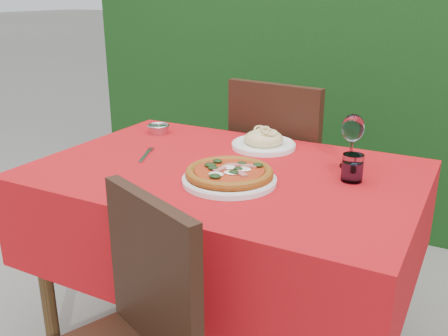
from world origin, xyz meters
The scene contains 9 objects.
hedge centered at (0.00, 1.55, 0.92)m, with size 3.20×0.55×1.78m.
dining_table centered at (0.00, 0.00, 0.60)m, with size 1.26×0.86×0.75m.
chair_far centered at (-0.02, 0.60, 0.55)m, with size 0.48×0.48×0.95m.
pizza_plate centered at (0.07, -0.11, 0.77)m, with size 0.30×0.30×0.05m.
pasta_plate centered at (0.02, 0.27, 0.77)m, with size 0.24×0.24×0.07m.
water_glass centered at (0.40, 0.08, 0.79)m, with size 0.07×0.07×0.09m.
wine_glass centered at (0.36, 0.21, 0.88)m, with size 0.07×0.07×0.18m.
fork centered at (-0.31, -0.03, 0.75)m, with size 0.02×0.19×0.00m, color #ADADB4.
steel_ramekin centered at (-0.46, 0.26, 0.76)m, with size 0.08×0.08×0.03m, color #B8B8BF.
Camera 1 is at (0.74, -1.39, 1.30)m, focal length 40.00 mm.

